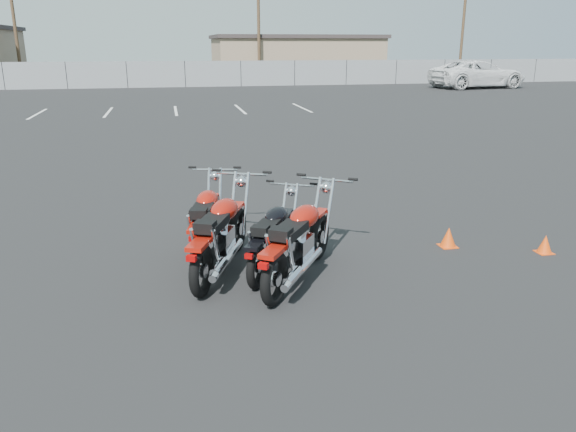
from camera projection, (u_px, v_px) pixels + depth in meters
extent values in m
plane|color=black|center=(283.00, 277.00, 7.44)|extent=(120.00, 120.00, 0.00)
torus|color=black|center=(214.00, 217.00, 8.96)|extent=(0.25, 0.63, 0.62)
cylinder|color=silver|center=(214.00, 217.00, 8.96)|extent=(0.14, 0.18, 0.17)
torus|color=black|center=(198.00, 250.00, 7.53)|extent=(0.25, 0.63, 0.62)
cylinder|color=silver|center=(198.00, 250.00, 7.53)|extent=(0.14, 0.18, 0.17)
cube|color=black|center=(206.00, 229.00, 8.24)|extent=(0.35, 1.08, 0.06)
cube|color=silver|center=(206.00, 226.00, 8.17)|extent=(0.37, 0.45, 0.31)
cylinder|color=silver|center=(205.00, 214.00, 8.11)|extent=(0.26, 0.30, 0.27)
ellipsoid|color=#A3150A|center=(207.00, 200.00, 8.30)|extent=(0.44, 0.66, 0.27)
cube|color=black|center=(202.00, 211.00, 7.83)|extent=(0.39, 0.62, 0.10)
cube|color=black|center=(199.00, 213.00, 7.57)|extent=(0.26, 0.23, 0.12)
cube|color=#A3150A|center=(196.00, 227.00, 7.41)|extent=(0.28, 0.47, 0.05)
cube|color=#A3150A|center=(213.00, 197.00, 8.87)|extent=(0.21, 0.37, 0.04)
cylinder|color=silver|center=(208.00, 228.00, 7.60)|extent=(0.09, 0.20, 0.41)
cylinder|color=silver|center=(190.00, 228.00, 7.60)|extent=(0.09, 0.20, 0.41)
cylinder|color=silver|center=(215.00, 240.00, 7.95)|extent=(0.35, 1.13, 0.13)
cylinder|color=silver|center=(211.00, 247.00, 7.63)|extent=(0.20, 0.39, 0.14)
cylinder|color=silver|center=(220.00, 195.00, 8.98)|extent=(0.14, 0.41, 0.82)
cylinder|color=silver|center=(208.00, 195.00, 8.99)|extent=(0.14, 0.41, 0.82)
sphere|color=silver|center=(215.00, 176.00, 9.07)|extent=(0.20, 0.20, 0.17)
cylinder|color=silver|center=(215.00, 170.00, 9.05)|extent=(0.71, 0.19, 0.03)
cylinder|color=black|center=(237.00, 167.00, 9.02)|extent=(0.13, 0.06, 0.04)
cylinder|color=black|center=(192.00, 167.00, 9.03)|extent=(0.13, 0.06, 0.04)
cylinder|color=black|center=(196.00, 244.00, 8.20)|extent=(0.16, 0.06, 0.31)
cube|color=#990505|center=(193.00, 239.00, 7.18)|extent=(0.11, 0.08, 0.06)
torus|color=black|center=(287.00, 232.00, 8.30)|extent=(0.36, 0.56, 0.58)
cylinder|color=silver|center=(287.00, 232.00, 8.30)|extent=(0.16, 0.18, 0.15)
torus|color=black|center=(257.00, 267.00, 7.02)|extent=(0.36, 0.56, 0.58)
cylinder|color=silver|center=(257.00, 267.00, 7.02)|extent=(0.16, 0.18, 0.15)
cube|color=black|center=(273.00, 245.00, 7.65)|extent=(0.55, 0.94, 0.06)
cube|color=silver|center=(272.00, 242.00, 7.59)|extent=(0.41, 0.45, 0.29)
cylinder|color=silver|center=(272.00, 230.00, 7.54)|extent=(0.28, 0.30, 0.25)
ellipsoid|color=black|center=(276.00, 216.00, 7.70)|extent=(0.52, 0.63, 0.25)
cube|color=black|center=(266.00, 228.00, 7.28)|extent=(0.47, 0.59, 0.10)
cube|color=black|center=(260.00, 230.00, 7.05)|extent=(0.27, 0.25, 0.12)
cube|color=black|center=(256.00, 244.00, 6.91)|extent=(0.34, 0.44, 0.05)
cube|color=black|center=(287.00, 213.00, 8.21)|extent=(0.26, 0.35, 0.04)
cylinder|color=silver|center=(269.00, 246.00, 7.05)|extent=(0.12, 0.18, 0.38)
cylinder|color=silver|center=(251.00, 244.00, 7.11)|extent=(0.12, 0.18, 0.38)
cylinder|color=silver|center=(278.00, 258.00, 7.36)|extent=(0.57, 0.98, 0.12)
cylinder|color=silver|center=(271.00, 265.00, 7.07)|extent=(0.26, 0.36, 0.13)
cylinder|color=silver|center=(294.00, 211.00, 8.30)|extent=(0.22, 0.36, 0.76)
cylinder|color=silver|center=(283.00, 210.00, 8.34)|extent=(0.22, 0.36, 0.76)
sphere|color=silver|center=(292.00, 191.00, 8.39)|extent=(0.21, 0.21, 0.15)
cylinder|color=silver|center=(292.00, 185.00, 8.38)|extent=(0.61, 0.34, 0.03)
cylinder|color=black|center=(314.00, 184.00, 8.26)|extent=(0.12, 0.08, 0.03)
cylinder|color=black|center=(270.00, 181.00, 8.43)|extent=(0.12, 0.08, 0.03)
cylinder|color=black|center=(261.00, 259.00, 7.65)|extent=(0.14, 0.09, 0.29)
cube|color=#990505|center=(249.00, 256.00, 6.70)|extent=(0.11, 0.10, 0.06)
torus|color=black|center=(237.00, 229.00, 8.30)|extent=(0.37, 0.67, 0.67)
cylinder|color=silver|center=(237.00, 229.00, 8.30)|extent=(0.17, 0.21, 0.18)
torus|color=black|center=(201.00, 271.00, 6.78)|extent=(0.37, 0.67, 0.67)
cylinder|color=silver|center=(201.00, 271.00, 6.78)|extent=(0.17, 0.21, 0.18)
cube|color=black|center=(221.00, 245.00, 7.52)|extent=(0.55, 1.13, 0.07)
cube|color=silver|center=(220.00, 241.00, 7.45)|extent=(0.45, 0.51, 0.34)
cylinder|color=silver|center=(219.00, 227.00, 7.39)|extent=(0.31, 0.34, 0.30)
ellipsoid|color=#A3150A|center=(224.00, 210.00, 7.59)|extent=(0.56, 0.73, 0.29)
cube|color=black|center=(212.00, 224.00, 7.09)|extent=(0.50, 0.68, 0.11)
cube|color=black|center=(205.00, 227.00, 6.81)|extent=(0.30, 0.28, 0.13)
cube|color=#A3150A|center=(200.00, 244.00, 6.65)|extent=(0.37, 0.51, 0.06)
cube|color=#A3150A|center=(237.00, 206.00, 8.20)|extent=(0.28, 0.41, 0.04)
cylinder|color=silver|center=(215.00, 245.00, 6.83)|extent=(0.13, 0.21, 0.44)
cylinder|color=silver|center=(194.00, 243.00, 6.87)|extent=(0.13, 0.21, 0.44)
cylinder|color=silver|center=(227.00, 259.00, 7.20)|extent=(0.56, 1.18, 0.14)
cylinder|color=silver|center=(219.00, 268.00, 6.85)|extent=(0.28, 0.42, 0.15)
cylinder|color=silver|center=(246.00, 204.00, 8.30)|extent=(0.22, 0.43, 0.88)
cylinder|color=silver|center=(233.00, 203.00, 8.34)|extent=(0.22, 0.43, 0.88)
sphere|color=silver|center=(242.00, 181.00, 8.40)|extent=(0.23, 0.23, 0.18)
cylinder|color=silver|center=(242.00, 174.00, 8.39)|extent=(0.74, 0.33, 0.03)
cylinder|color=black|center=(267.00, 172.00, 8.29)|extent=(0.14, 0.09, 0.04)
cylinder|color=black|center=(216.00, 170.00, 8.43)|extent=(0.14, 0.09, 0.04)
cylinder|color=black|center=(208.00, 261.00, 7.51)|extent=(0.17, 0.09, 0.34)
cube|color=#990505|center=(191.00, 258.00, 6.40)|extent=(0.13, 0.10, 0.07)
torus|color=black|center=(319.00, 236.00, 7.98)|extent=(0.47, 0.62, 0.67)
cylinder|color=silver|center=(319.00, 236.00, 7.98)|extent=(0.19, 0.21, 0.18)
torus|color=black|center=(275.00, 279.00, 6.55)|extent=(0.47, 0.62, 0.67)
cylinder|color=silver|center=(275.00, 279.00, 6.55)|extent=(0.19, 0.21, 0.18)
cube|color=black|center=(299.00, 252.00, 7.25)|extent=(0.74, 1.03, 0.07)
cube|color=silver|center=(297.00, 249.00, 7.18)|extent=(0.49, 0.52, 0.33)
cylinder|color=silver|center=(297.00, 234.00, 7.12)|extent=(0.34, 0.35, 0.29)
ellipsoid|color=#A3150A|center=(304.00, 217.00, 7.31)|extent=(0.64, 0.73, 0.28)
cube|color=black|center=(289.00, 231.00, 6.84)|extent=(0.58, 0.67, 0.11)
cube|color=black|center=(281.00, 234.00, 6.58)|extent=(0.31, 0.30, 0.13)
cube|color=#A3150A|center=(274.00, 251.00, 6.43)|extent=(0.43, 0.50, 0.06)
cube|color=#A3150A|center=(319.00, 213.00, 7.88)|extent=(0.33, 0.40, 0.04)
cylinder|color=silver|center=(290.00, 253.00, 6.57)|extent=(0.16, 0.20, 0.44)
cylinder|color=silver|center=(270.00, 250.00, 6.66)|extent=(0.16, 0.20, 0.44)
cylinder|color=silver|center=(303.00, 268.00, 6.91)|extent=(0.76, 1.08, 0.14)
cylinder|color=silver|center=(292.00, 277.00, 6.59)|extent=(0.33, 0.40, 0.15)
cylinder|color=silver|center=(329.00, 211.00, 7.96)|extent=(0.29, 0.40, 0.88)
cylinder|color=silver|center=(316.00, 209.00, 8.03)|extent=(0.29, 0.40, 0.88)
sphere|color=silver|center=(326.00, 187.00, 8.07)|extent=(0.25, 0.25, 0.18)
cylinder|color=silver|center=(327.00, 180.00, 8.06)|extent=(0.67, 0.46, 0.03)
cylinder|color=black|center=(353.00, 179.00, 7.88)|extent=(0.13, 0.11, 0.04)
cylinder|color=black|center=(301.00, 175.00, 8.16)|extent=(0.13, 0.11, 0.04)
cylinder|color=black|center=(285.00, 269.00, 7.27)|extent=(0.16, 0.12, 0.33)
cube|color=#990505|center=(263.00, 266.00, 6.19)|extent=(0.13, 0.12, 0.07)
cone|color=#F64B0C|center=(448.00, 237.00, 8.51)|extent=(0.23, 0.23, 0.29)
cube|color=#F64B0C|center=(448.00, 246.00, 8.56)|extent=(0.25, 0.25, 0.01)
cone|color=#F64B0C|center=(545.00, 244.00, 8.26)|extent=(0.21, 0.21, 0.26)
cube|color=#F64B0C|center=(544.00, 252.00, 8.30)|extent=(0.23, 0.23, 0.01)
cube|color=gray|center=(185.00, 74.00, 39.90)|extent=(80.00, 0.04, 1.80)
cylinder|color=black|center=(3.00, 76.00, 37.52)|extent=(0.06, 0.06, 1.80)
cylinder|color=black|center=(66.00, 75.00, 38.32)|extent=(0.06, 0.06, 1.80)
cylinder|color=black|center=(127.00, 75.00, 39.11)|extent=(0.06, 0.06, 1.80)
cylinder|color=black|center=(185.00, 74.00, 39.90)|extent=(0.06, 0.06, 1.80)
cylinder|color=black|center=(241.00, 74.00, 40.70)|extent=(0.06, 0.06, 1.80)
cylinder|color=black|center=(295.00, 73.00, 41.49)|extent=(0.06, 0.06, 1.80)
cylinder|color=black|center=(346.00, 72.00, 42.29)|extent=(0.06, 0.06, 1.80)
cylinder|color=black|center=(396.00, 72.00, 43.08)|extent=(0.06, 0.06, 1.80)
cylinder|color=black|center=(444.00, 71.00, 43.87)|extent=(0.06, 0.06, 1.80)
cylinder|color=black|center=(490.00, 71.00, 44.67)|extent=(0.06, 0.06, 1.80)
cylinder|color=black|center=(535.00, 70.00, 45.46)|extent=(0.06, 0.06, 1.80)
cube|color=#937B5F|center=(294.00, 59.00, 50.07)|extent=(14.00, 9.00, 3.40)
cube|color=#3A3130|center=(295.00, 37.00, 49.53)|extent=(14.40, 9.40, 0.30)
cylinder|color=#422F1F|center=(14.00, 22.00, 41.14)|extent=(0.24, 0.24, 9.00)
cylinder|color=#422F1F|center=(259.00, 23.00, 43.78)|extent=(0.24, 0.24, 9.00)
cylinder|color=#422F1F|center=(463.00, 25.00, 48.28)|extent=(0.24, 0.24, 9.00)
cube|color=silver|center=(38.00, 114.00, 24.75)|extent=(0.12, 4.00, 0.01)
cube|color=silver|center=(108.00, 112.00, 25.35)|extent=(0.12, 4.00, 0.01)
cube|color=silver|center=(176.00, 111.00, 25.94)|extent=(0.12, 4.00, 0.01)
cube|color=silver|center=(240.00, 109.00, 26.54)|extent=(0.12, 4.00, 0.01)
cube|color=silver|center=(302.00, 108.00, 27.13)|extent=(0.12, 4.00, 0.01)
imported|color=white|center=(479.00, 66.00, 38.90)|extent=(4.07, 8.11, 2.95)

